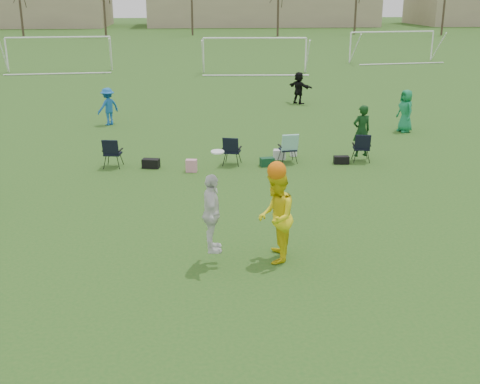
{
  "coord_description": "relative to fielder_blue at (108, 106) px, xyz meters",
  "views": [
    {
      "loc": [
        -0.77,
        -11.35,
        5.47
      ],
      "look_at": [
        0.31,
        1.28,
        1.25
      ],
      "focal_mm": 45.0,
      "sensor_mm": 36.0,
      "label": 1
    }
  ],
  "objects": [
    {
      "name": "ground",
      "position": [
        4.24,
        -14.73,
        -0.8
      ],
      "size": [
        260.0,
        260.0,
        0.0
      ],
      "primitive_type": "plane",
      "color": "#25571B",
      "rests_on": "ground"
    },
    {
      "name": "sideline_setup",
      "position": [
        6.31,
        -6.7,
        -0.23
      ],
      "size": [
        9.02,
        1.91,
        1.9
      ],
      "color": "black",
      "rests_on": "ground"
    },
    {
      "name": "goal_right",
      "position": [
        20.24,
        23.27,
        1.12
      ],
      "size": [
        7.35,
        1.14,
        2.46
      ],
      "rotation": [
        0.0,
        0.0,
        0.14
      ],
      "color": "white",
      "rests_on": "ground"
    },
    {
      "name": "goal_left",
      "position": [
        -5.76,
        19.27,
        1.12
      ],
      "size": [
        7.39,
        0.76,
        2.46
      ],
      "rotation": [
        0.0,
        0.0,
        0.09
      ],
      "color": "white",
      "rests_on": "ground"
    },
    {
      "name": "fielder_green_far",
      "position": [
        12.3,
        -2.4,
        0.07
      ],
      "size": [
        0.76,
        0.96,
        1.73
      ],
      "primitive_type": "imported",
      "rotation": [
        0.0,
        0.0,
        -1.29
      ],
      "color": "#167D4B",
      "rests_on": "ground"
    },
    {
      "name": "fielder_blue",
      "position": [
        0.0,
        0.0,
        0.0
      ],
      "size": [
        1.16,
        1.14,
        1.6
      ],
      "primitive_type": "imported",
      "rotation": [
        0.0,
        0.0,
        3.9
      ],
      "color": "#175BAD",
      "rests_on": "ground"
    },
    {
      "name": "fielder_black",
      "position": [
        9.12,
        4.47,
        0.01
      ],
      "size": [
        1.3,
        1.49,
        1.62
      ],
      "primitive_type": "imported",
      "rotation": [
        0.0,
        0.0,
        2.23
      ],
      "color": "black",
      "rests_on": "ground"
    },
    {
      "name": "goal_mid",
      "position": [
        8.24,
        17.27,
        1.12
      ],
      "size": [
        7.4,
        0.63,
        2.46
      ],
      "rotation": [
        0.0,
        0.0,
        -0.07
      ],
      "color": "white",
      "rests_on": "ground"
    },
    {
      "name": "center_contest",
      "position": [
        4.8,
        -14.42,
        0.27
      ],
      "size": [
        2.02,
        1.16,
        2.49
      ],
      "color": "white",
      "rests_on": "ground"
    }
  ]
}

